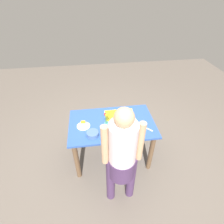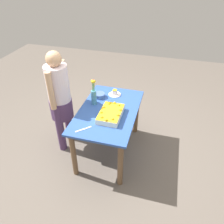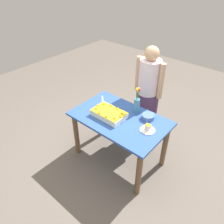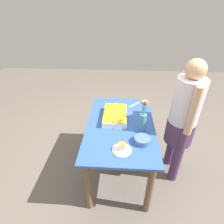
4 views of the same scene
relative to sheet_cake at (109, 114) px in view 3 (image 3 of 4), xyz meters
The scene contains 8 objects.
ground_plane 0.79m from the sheet_cake, 151.34° to the right, with size 8.00×8.00×0.00m, color #655B52.
dining_table 0.23m from the sheet_cake, 151.34° to the right, with size 1.23×0.76×0.74m.
sheet_cake is the anchor object (origin of this frame).
serving_plate_with_slice 0.54m from the sheet_cake, behind, with size 0.18×0.18×0.08m.
cake_knife 0.41m from the sheet_cake, 36.02° to the right, with size 0.20×0.02×0.00m, color silver.
flower_vase 0.39m from the sheet_cake, 126.31° to the right, with size 0.07×0.07×0.37m.
fruit_bowl 0.50m from the sheet_cake, 145.09° to the right, with size 0.16×0.16×0.06m, color #4A699F.
person_standing 0.76m from the sheet_cake, 97.75° to the right, with size 0.45×0.31×1.49m.
Camera 3 is at (-1.37, 1.76, 2.42)m, focal length 35.00 mm.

